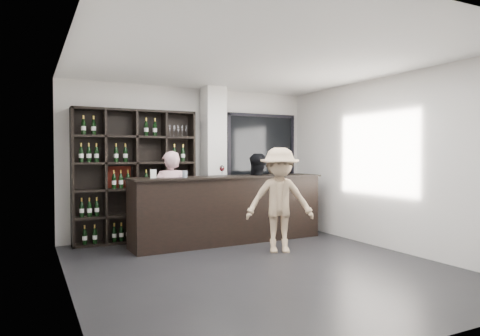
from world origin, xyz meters
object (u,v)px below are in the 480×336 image
wine_shelf (136,176)px  taster_black (256,196)px  taster_pink (170,199)px  tasting_counter (229,209)px  customer (280,200)px

wine_shelf → taster_black: (2.10, -0.72, -0.40)m
taster_pink → taster_black: 1.67m
taster_pink → taster_black: bearing=-174.9°
taster_pink → taster_black: size_ratio=1.02×
taster_black → taster_pink: bearing=-9.1°
tasting_counter → taster_pink: (-1.07, 0.10, 0.22)m
tasting_counter → taster_black: (0.60, 0.10, 0.20)m
wine_shelf → taster_black: bearing=-18.8°
customer → wine_shelf: bearing=158.6°
wine_shelf → customer: size_ratio=1.41×
taster_black → customer: (-0.20, -1.18, 0.04)m
wine_shelf → taster_pink: 0.91m
wine_shelf → taster_pink: wine_shelf is taller
wine_shelf → tasting_counter: bearing=-28.5°
customer → taster_black: bearing=103.9°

